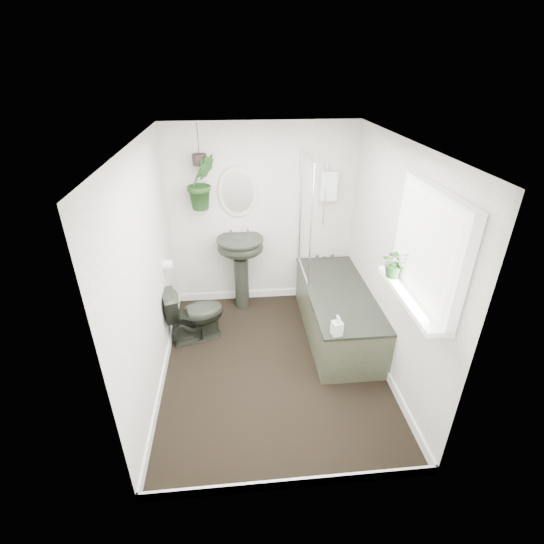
{
  "coord_description": "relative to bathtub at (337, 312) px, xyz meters",
  "views": [
    {
      "loc": [
        -0.33,
        -3.24,
        2.88
      ],
      "look_at": [
        0.0,
        0.15,
        1.05
      ],
      "focal_mm": 26.0,
      "sensor_mm": 36.0,
      "label": 1
    }
  ],
  "objects": [
    {
      "name": "floor",
      "position": [
        -0.8,
        -0.5,
        -0.3
      ],
      "size": [
        2.3,
        2.8,
        0.02
      ],
      "primitive_type": "cube",
      "color": "black",
      "rests_on": "ground"
    },
    {
      "name": "ceiling",
      "position": [
        -0.8,
        -0.5,
        2.02
      ],
      "size": [
        2.3,
        2.8,
        0.02
      ],
      "primitive_type": "cube",
      "color": "white",
      "rests_on": "ground"
    },
    {
      "name": "wall_back",
      "position": [
        -0.8,
        0.91,
        0.86
      ],
      "size": [
        2.3,
        0.02,
        2.3
      ],
      "primitive_type": "cube",
      "color": "white",
      "rests_on": "ground"
    },
    {
      "name": "wall_front",
      "position": [
        -0.8,
        -1.91,
        0.86
      ],
      "size": [
        2.3,
        0.02,
        2.3
      ],
      "primitive_type": "cube",
      "color": "white",
      "rests_on": "ground"
    },
    {
      "name": "wall_left",
      "position": [
        -1.96,
        -0.5,
        0.86
      ],
      "size": [
        0.02,
        2.8,
        2.3
      ],
      "primitive_type": "cube",
      "color": "white",
      "rests_on": "ground"
    },
    {
      "name": "wall_right",
      "position": [
        0.36,
        -0.5,
        0.86
      ],
      "size": [
        0.02,
        2.8,
        2.3
      ],
      "primitive_type": "cube",
      "color": "white",
      "rests_on": "ground"
    },
    {
      "name": "skirting",
      "position": [
        -0.8,
        -0.5,
        -0.24
      ],
      "size": [
        2.3,
        2.8,
        0.1
      ],
      "primitive_type": "cube",
      "color": "white",
      "rests_on": "floor"
    },
    {
      "name": "bathtub",
      "position": [
        0.0,
        0.0,
        0.0
      ],
      "size": [
        0.72,
        1.72,
        0.58
      ],
      "primitive_type": null,
      "color": "black",
      "rests_on": "floor"
    },
    {
      "name": "bath_screen",
      "position": [
        -0.33,
        0.49,
        0.99
      ],
      "size": [
        0.04,
        0.72,
        1.4
      ],
      "primitive_type": null,
      "color": "silver",
      "rests_on": "bathtub"
    },
    {
      "name": "shower_box",
      "position": [
        0.0,
        0.84,
        1.26
      ],
      "size": [
        0.2,
        0.1,
        0.35
      ],
      "primitive_type": "cube",
      "color": "white",
      "rests_on": "wall_back"
    },
    {
      "name": "oval_mirror",
      "position": [
        -1.09,
        0.87,
        1.21
      ],
      "size": [
        0.46,
        0.03,
        0.62
      ],
      "primitive_type": "ellipsoid",
      "color": "beige",
      "rests_on": "wall_back"
    },
    {
      "name": "wall_sconce",
      "position": [
        -1.49,
        0.86,
        1.11
      ],
      "size": [
        0.04,
        0.04,
        0.22
      ],
      "primitive_type": "cylinder",
      "color": "black",
      "rests_on": "wall_back"
    },
    {
      "name": "toilet_roll_holder",
      "position": [
        -1.9,
        0.2,
        0.61
      ],
      "size": [
        0.11,
        0.11,
        0.11
      ],
      "primitive_type": "cylinder",
      "rotation": [
        0.0,
        1.57,
        0.0
      ],
      "color": "white",
      "rests_on": "wall_left"
    },
    {
      "name": "window_recess",
      "position": [
        0.29,
        -1.2,
        1.36
      ],
      "size": [
        0.08,
        1.0,
        0.9
      ],
      "primitive_type": "cube",
      "color": "white",
      "rests_on": "wall_right"
    },
    {
      "name": "window_sill",
      "position": [
        0.22,
        -1.2,
        0.94
      ],
      "size": [
        0.18,
        1.0,
        0.04
      ],
      "primitive_type": "cube",
      "color": "white",
      "rests_on": "wall_right"
    },
    {
      "name": "window_blinds",
      "position": [
        0.24,
        -1.2,
        1.36
      ],
      "size": [
        0.01,
        0.86,
        0.76
      ],
      "primitive_type": "cube",
      "color": "white",
      "rests_on": "wall_right"
    },
    {
      "name": "toilet",
      "position": [
        -1.65,
        0.06,
        0.05
      ],
      "size": [
        0.74,
        0.56,
        0.68
      ],
      "primitive_type": "imported",
      "rotation": [
        0.0,
        0.0,
        1.87
      ],
      "color": "black",
      "rests_on": "floor"
    },
    {
      "name": "pedestal_sink",
      "position": [
        -1.09,
        0.69,
        0.2
      ],
      "size": [
        0.63,
        0.56,
        0.98
      ],
      "primitive_type": null,
      "rotation": [
        0.0,
        0.0,
        -0.12
      ],
      "color": "black",
      "rests_on": "floor"
    },
    {
      "name": "sill_plant",
      "position": [
        0.19,
        -0.9,
        1.09
      ],
      "size": [
        0.3,
        0.28,
        0.26
      ],
      "primitive_type": "imported",
      "rotation": [
        0.0,
        0.0,
        -0.41
      ],
      "color": "black",
      "rests_on": "window_sill"
    },
    {
      "name": "hanging_plant",
      "position": [
        -1.5,
        0.75,
        1.37
      ],
      "size": [
        0.43,
        0.4,
        0.63
      ],
      "primitive_type": "imported",
      "rotation": [
        0.0,
        0.0,
        0.44
      ],
      "color": "black",
      "rests_on": "ceiling"
    },
    {
      "name": "soap_bottle",
      "position": [
        -0.23,
        -0.79,
        0.39
      ],
      "size": [
        0.11,
        0.11,
        0.21
      ],
      "primitive_type": "imported",
      "rotation": [
        0.0,
        0.0,
        0.21
      ],
      "color": "black",
      "rests_on": "bathtub"
    },
    {
      "name": "hanging_pot",
      "position": [
        -1.5,
        0.75,
        1.62
      ],
      "size": [
        0.16,
        0.16,
        0.12
      ],
      "primitive_type": "cylinder",
      "color": "black",
      "rests_on": "ceiling"
    }
  ]
}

